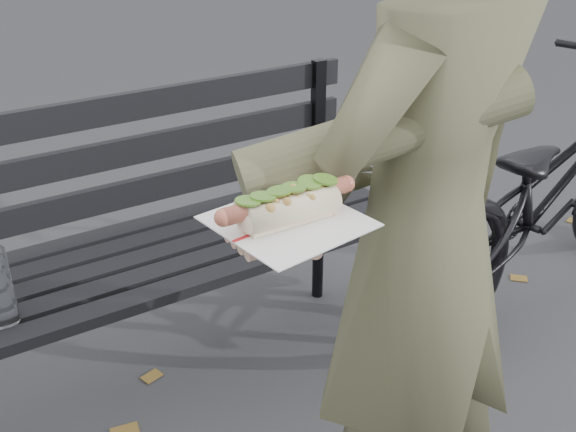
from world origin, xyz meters
name	(u,v)px	position (x,y,z in m)	size (l,w,h in m)	color
park_bench	(140,229)	(0.06, 0.91, 0.52)	(1.50, 0.44, 0.88)	black
bicycle	(548,188)	(1.45, 0.63, 0.42)	(0.55, 1.59, 0.84)	black
person	(422,242)	(0.35, 0.11, 0.78)	(0.57, 0.37, 1.57)	brown
held_hotdog	(363,152)	(0.16, 0.07, 1.02)	(0.61, 0.32, 0.20)	brown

